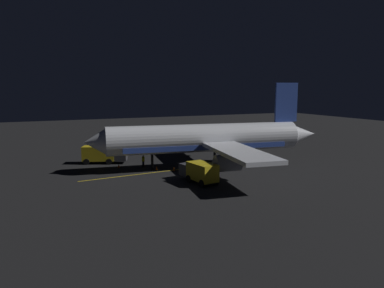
{
  "coord_description": "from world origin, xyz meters",
  "views": [
    {
      "loc": [
        -47.21,
        23.47,
        11.41
      ],
      "look_at": [
        0.0,
        2.0,
        3.5
      ],
      "focal_mm": 34.64,
      "sensor_mm": 36.0,
      "label": 1
    }
  ],
  "objects_px": {
    "catering_truck": "(200,172)",
    "traffic_cone_far": "(119,166)",
    "traffic_cone_under_wing": "(174,169)",
    "ground_crew_worker": "(143,161)",
    "traffic_cone_near_left": "(203,178)",
    "airliner": "(209,139)",
    "traffic_cone_near_right": "(157,168)",
    "baggage_truck": "(103,155)"
  },
  "relations": [
    {
      "from": "traffic_cone_near_left",
      "to": "traffic_cone_far",
      "type": "height_order",
      "value": "same"
    },
    {
      "from": "airliner",
      "to": "traffic_cone_far",
      "type": "relative_size",
      "value": 63.77
    },
    {
      "from": "catering_truck",
      "to": "traffic_cone_far",
      "type": "xyz_separation_m",
      "value": [
        12.39,
        6.93,
        -1.02
      ]
    },
    {
      "from": "airliner",
      "to": "catering_truck",
      "type": "distance_m",
      "value": 9.68
    },
    {
      "from": "ground_crew_worker",
      "to": "catering_truck",
      "type": "bearing_deg",
      "value": -162.44
    },
    {
      "from": "ground_crew_worker",
      "to": "traffic_cone_near_left",
      "type": "bearing_deg",
      "value": -156.68
    },
    {
      "from": "airliner",
      "to": "traffic_cone_near_left",
      "type": "xyz_separation_m",
      "value": [
        -6.76,
        4.24,
        -3.83
      ]
    },
    {
      "from": "airliner",
      "to": "catering_truck",
      "type": "xyz_separation_m",
      "value": [
        -7.7,
        5.14,
        -2.81
      ]
    },
    {
      "from": "traffic_cone_under_wing",
      "to": "traffic_cone_far",
      "type": "bearing_deg",
      "value": 50.45
    },
    {
      "from": "baggage_truck",
      "to": "traffic_cone_near_right",
      "type": "height_order",
      "value": "baggage_truck"
    },
    {
      "from": "traffic_cone_near_right",
      "to": "traffic_cone_far",
      "type": "height_order",
      "value": "same"
    },
    {
      "from": "airliner",
      "to": "traffic_cone_near_left",
      "type": "bearing_deg",
      "value": 147.93
    },
    {
      "from": "catering_truck",
      "to": "traffic_cone_near_right",
      "type": "height_order",
      "value": "catering_truck"
    },
    {
      "from": "ground_crew_worker",
      "to": "baggage_truck",
      "type": "bearing_deg",
      "value": 42.66
    },
    {
      "from": "baggage_truck",
      "to": "traffic_cone_under_wing",
      "type": "relative_size",
      "value": 12.46
    },
    {
      "from": "baggage_truck",
      "to": "traffic_cone_under_wing",
      "type": "bearing_deg",
      "value": -140.25
    },
    {
      "from": "baggage_truck",
      "to": "ground_crew_worker",
      "type": "distance_m",
      "value": 7.08
    },
    {
      "from": "catering_truck",
      "to": "traffic_cone_near_left",
      "type": "bearing_deg",
      "value": -43.69
    },
    {
      "from": "traffic_cone_under_wing",
      "to": "traffic_cone_far",
      "type": "height_order",
      "value": "same"
    },
    {
      "from": "catering_truck",
      "to": "traffic_cone_near_right",
      "type": "bearing_deg",
      "value": 16.17
    },
    {
      "from": "airliner",
      "to": "baggage_truck",
      "type": "relative_size",
      "value": 5.12
    },
    {
      "from": "traffic_cone_far",
      "to": "traffic_cone_near_left",
      "type": "bearing_deg",
      "value": -145.63
    },
    {
      "from": "airliner",
      "to": "traffic_cone_under_wing",
      "type": "height_order",
      "value": "airliner"
    },
    {
      "from": "airliner",
      "to": "traffic_cone_near_right",
      "type": "xyz_separation_m",
      "value": [
        0.93,
        7.64,
        -3.83
      ]
    },
    {
      "from": "catering_truck",
      "to": "traffic_cone_near_right",
      "type": "relative_size",
      "value": 11.02
    },
    {
      "from": "airliner",
      "to": "ground_crew_worker",
      "type": "relative_size",
      "value": 20.16
    },
    {
      "from": "catering_truck",
      "to": "traffic_cone_near_right",
      "type": "xyz_separation_m",
      "value": [
        8.63,
        2.5,
        -1.02
      ]
    },
    {
      "from": "catering_truck",
      "to": "traffic_cone_near_left",
      "type": "height_order",
      "value": "catering_truck"
    },
    {
      "from": "traffic_cone_near_left",
      "to": "traffic_cone_far",
      "type": "bearing_deg",
      "value": 34.37
    },
    {
      "from": "airliner",
      "to": "baggage_truck",
      "type": "distance_m",
      "value": 16.39
    },
    {
      "from": "ground_crew_worker",
      "to": "traffic_cone_near_right",
      "type": "relative_size",
      "value": 3.16
    },
    {
      "from": "traffic_cone_near_right",
      "to": "traffic_cone_under_wing",
      "type": "bearing_deg",
      "value": -127.76
    },
    {
      "from": "traffic_cone_under_wing",
      "to": "traffic_cone_near_left",
      "type": "bearing_deg",
      "value": -167.09
    },
    {
      "from": "catering_truck",
      "to": "traffic_cone_near_left",
      "type": "xyz_separation_m",
      "value": [
        0.94,
        -0.9,
        -1.02
      ]
    },
    {
      "from": "catering_truck",
      "to": "traffic_cone_under_wing",
      "type": "xyz_separation_m",
      "value": [
        7.09,
        0.51,
        -1.02
      ]
    },
    {
      "from": "baggage_truck",
      "to": "traffic_cone_far",
      "type": "distance_m",
      "value": 4.55
    },
    {
      "from": "traffic_cone_near_left",
      "to": "traffic_cone_near_right",
      "type": "height_order",
      "value": "same"
    },
    {
      "from": "airliner",
      "to": "traffic_cone_under_wing",
      "type": "bearing_deg",
      "value": 96.2
    },
    {
      "from": "ground_crew_worker",
      "to": "traffic_cone_near_left",
      "type": "distance_m",
      "value": 11.36
    },
    {
      "from": "traffic_cone_far",
      "to": "baggage_truck",
      "type": "bearing_deg",
      "value": 19.2
    },
    {
      "from": "airliner",
      "to": "traffic_cone_near_left",
      "type": "relative_size",
      "value": 63.77
    },
    {
      "from": "catering_truck",
      "to": "traffic_cone_far",
      "type": "height_order",
      "value": "catering_truck"
    }
  ]
}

